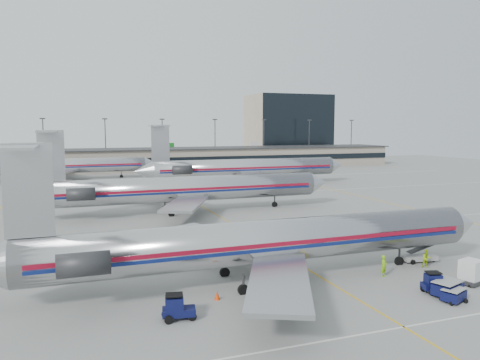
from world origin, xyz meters
name	(u,v)px	position (x,y,z in m)	size (l,w,h in m)	color
ground	(283,254)	(0.00, 0.00, 0.00)	(260.00, 260.00, 0.00)	gray
apron_markings	(247,233)	(0.00, 10.00, 0.01)	(160.00, 0.15, 0.02)	silver
terminal	(141,159)	(0.00, 97.97, 3.16)	(162.00, 17.00, 6.25)	gray
light_mast_row	(134,139)	(0.00, 112.00, 8.58)	(163.60, 0.40, 15.28)	#38383D
distant_building	(288,127)	(62.00, 128.00, 12.50)	(30.00, 20.00, 25.00)	tan
jet_foreground	(256,242)	(-5.60, -6.82, 3.36)	(44.19, 26.02, 11.57)	#B9B9BE
jet_second_row	(181,189)	(-4.32, 25.73, 3.55)	(46.79, 27.55, 12.25)	#B9B9BE
jet_third_row	(243,168)	(15.33, 53.12, 3.80)	(47.86, 29.44, 13.09)	#B9B9BE
jet_back_row	(64,166)	(-21.05, 77.91, 3.39)	(42.69, 26.26, 11.67)	#B9B9BE
tug_left	(177,308)	(-13.22, -12.03, 0.80)	(2.31, 1.46, 1.75)	#0A0D38
tug_center	(434,283)	(6.27, -13.72, 0.75)	(2.21, 1.51, 1.64)	#0A0D38
cart_inner	(454,295)	(6.19, -15.72, 0.53)	(2.07, 1.77, 0.99)	#0A0D38
cart_outer	(447,288)	(6.52, -14.78, 0.65)	(2.52, 2.10, 1.23)	#0A0D38
uld_container	(471,272)	(10.49, -13.13, 0.99)	(2.20, 1.98, 1.97)	#2D2D30
belt_loader	(420,256)	(11.03, -6.72, 0.54)	(3.90, 1.66, 2.01)	gray
ramp_worker_near	(384,266)	(5.04, -9.22, 0.92)	(0.67, 0.44, 1.84)	#7BC312
ramp_worker_far	(426,259)	(10.28, -8.35, 0.83)	(0.80, 0.63, 1.65)	#A0CA13
cone_left	(217,296)	(-9.68, -9.47, 0.30)	(0.45, 0.45, 0.61)	#E63A07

